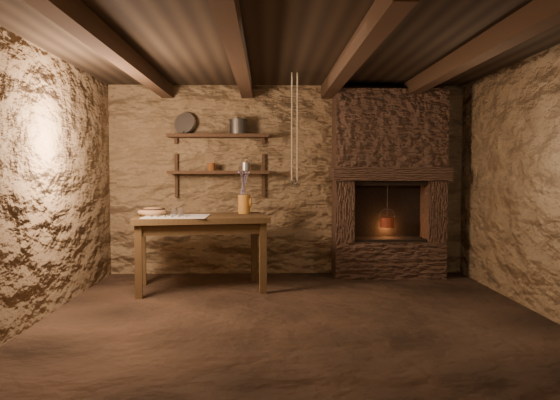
{
  "coord_description": "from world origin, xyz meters",
  "views": [
    {
      "loc": [
        -0.25,
        -4.96,
        1.31
      ],
      "look_at": [
        -0.11,
        0.9,
        1.0
      ],
      "focal_mm": 35.0,
      "sensor_mm": 36.0,
      "label": 1
    }
  ],
  "objects_px": {
    "work_table": "(201,250)",
    "stoneware_jug": "(244,195)",
    "iron_stockpot": "(238,128)",
    "wooden_bowl": "(152,212)",
    "red_pot": "(387,221)"
  },
  "relations": [
    {
      "from": "iron_stockpot",
      "to": "red_pot",
      "type": "relative_size",
      "value": 0.41
    },
    {
      "from": "iron_stockpot",
      "to": "stoneware_jug",
      "type": "bearing_deg",
      "value": -79.35
    },
    {
      "from": "work_table",
      "to": "iron_stockpot",
      "type": "xyz_separation_m",
      "value": [
        0.38,
        0.77,
        1.41
      ]
    },
    {
      "from": "stoneware_jug",
      "to": "red_pot",
      "type": "relative_size",
      "value": 0.93
    },
    {
      "from": "stoneware_jug",
      "to": "red_pot",
      "type": "height_order",
      "value": "stoneware_jug"
    },
    {
      "from": "wooden_bowl",
      "to": "red_pot",
      "type": "height_order",
      "value": "red_pot"
    },
    {
      "from": "wooden_bowl",
      "to": "iron_stockpot",
      "type": "height_order",
      "value": "iron_stockpot"
    },
    {
      "from": "work_table",
      "to": "red_pot",
      "type": "xyz_separation_m",
      "value": [
        2.22,
        0.65,
        0.25
      ]
    },
    {
      "from": "work_table",
      "to": "stoneware_jug",
      "type": "bearing_deg",
      "value": 21.22
    },
    {
      "from": "stoneware_jug",
      "to": "iron_stockpot",
      "type": "relative_size",
      "value": 2.27
    },
    {
      "from": "iron_stockpot",
      "to": "wooden_bowl",
      "type": "bearing_deg",
      "value": -140.12
    },
    {
      "from": "work_table",
      "to": "wooden_bowl",
      "type": "distance_m",
      "value": 0.67
    },
    {
      "from": "work_table",
      "to": "wooden_bowl",
      "type": "relative_size",
      "value": 4.82
    },
    {
      "from": "wooden_bowl",
      "to": "iron_stockpot",
      "type": "distance_m",
      "value": 1.55
    },
    {
      "from": "stoneware_jug",
      "to": "wooden_bowl",
      "type": "relative_size",
      "value": 1.55
    }
  ]
}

